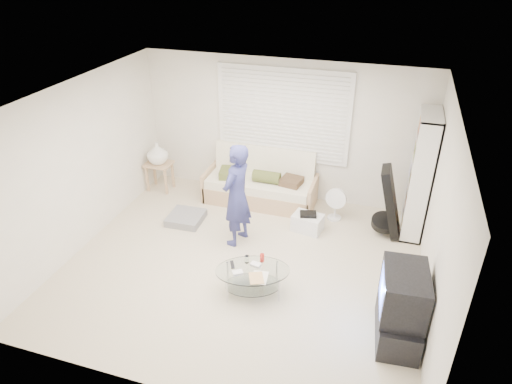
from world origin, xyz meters
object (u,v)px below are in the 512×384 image
(bookshelf, at_px, (420,175))
(tv_unit, at_px, (401,307))
(futon_sofa, at_px, (261,185))
(coffee_table, at_px, (252,274))

(bookshelf, bearing_deg, tv_unit, -92.92)
(futon_sofa, distance_m, coffee_table, 2.45)
(futon_sofa, bearing_deg, coffee_table, -75.67)
(futon_sofa, bearing_deg, bookshelf, -3.83)
(bookshelf, bearing_deg, coffee_table, -132.33)
(futon_sofa, distance_m, tv_unit, 3.62)
(bookshelf, xyz_separation_m, coffee_table, (-2.00, -2.20, -0.70))
(coffee_table, bearing_deg, bookshelf, 47.67)
(bookshelf, bearing_deg, futon_sofa, 176.17)
(tv_unit, height_order, coffee_table, tv_unit)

